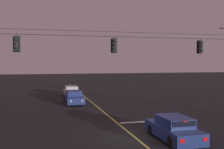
# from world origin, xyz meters

# --- Properties ---
(ground_plane) EXTENTS (180.00, 180.00, 0.00)m
(ground_plane) POSITION_xyz_m (0.00, 0.00, 0.00)
(ground_plane) COLOR black
(lane_centre_stripe) EXTENTS (0.14, 60.00, 0.01)m
(lane_centre_stripe) POSITION_xyz_m (0.00, 10.23, 0.00)
(lane_centre_stripe) COLOR #D1C64C
(lane_centre_stripe) RESTS_ON ground
(stop_bar_paint) EXTENTS (3.40, 0.36, 0.01)m
(stop_bar_paint) POSITION_xyz_m (1.90, 3.63, 0.00)
(stop_bar_paint) COLOR silver
(stop_bar_paint) RESTS_ON ground
(signal_span_assembly) EXTENTS (21.49, 0.32, 7.77)m
(signal_span_assembly) POSITION_xyz_m (-0.00, 4.23, 4.04)
(signal_span_assembly) COLOR #38281C
(signal_span_assembly) RESTS_ON ground
(traffic_light_leftmost) EXTENTS (0.48, 0.41, 1.22)m
(traffic_light_leftmost) POSITION_xyz_m (-6.97, 4.21, 5.71)
(traffic_light_leftmost) COLOR black
(traffic_light_left_inner) EXTENTS (0.48, 0.41, 1.22)m
(traffic_light_left_inner) POSITION_xyz_m (-0.08, 4.21, 5.71)
(traffic_light_left_inner) COLOR black
(traffic_light_centre) EXTENTS (0.48, 0.41, 1.22)m
(traffic_light_centre) POSITION_xyz_m (7.14, 4.21, 5.71)
(traffic_light_centre) COLOR black
(car_waiting_near_lane) EXTENTS (1.80, 4.33, 1.39)m
(car_waiting_near_lane) POSITION_xyz_m (1.94, -1.33, 0.65)
(car_waiting_near_lane) COLOR navy
(car_waiting_near_lane) RESTS_ON ground
(car_oncoming_lead) EXTENTS (1.80, 4.42, 1.39)m
(car_oncoming_lead) POSITION_xyz_m (-2.00, 13.91, 0.65)
(car_oncoming_lead) COLOR navy
(car_oncoming_lead) RESTS_ON ground
(car_oncoming_trailing) EXTENTS (1.80, 4.42, 1.39)m
(car_oncoming_trailing) POSITION_xyz_m (-1.68, 19.58, 0.65)
(car_oncoming_trailing) COLOR #A5A5AD
(car_oncoming_trailing) RESTS_ON ground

